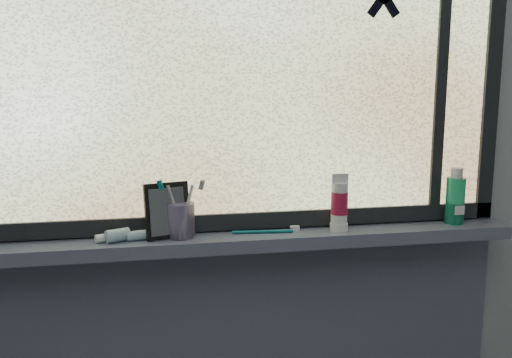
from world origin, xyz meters
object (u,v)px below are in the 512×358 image
object	(u,v)px
mouthwash_bottle	(455,196)
cream_tube	(339,200)
toothbrush_cup	(181,220)
vanity_mirror	(167,211)

from	to	relation	value
mouthwash_bottle	cream_tube	bearing A→B (deg)	-177.99
toothbrush_cup	mouthwash_bottle	distance (m)	0.87
cream_tube	toothbrush_cup	bearing A→B (deg)	178.49
mouthwash_bottle	cream_tube	world-z (taller)	mouthwash_bottle
toothbrush_cup	cream_tube	distance (m)	0.48
mouthwash_bottle	cream_tube	distance (m)	0.39
vanity_mirror	cream_tube	xyz separation A→B (m)	(0.52, -0.01, 0.01)
vanity_mirror	mouthwash_bottle	size ratio (longest dim) A/B	1.10
cream_tube	mouthwash_bottle	bearing A→B (deg)	2.01
vanity_mirror	cream_tube	size ratio (longest dim) A/B	1.29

